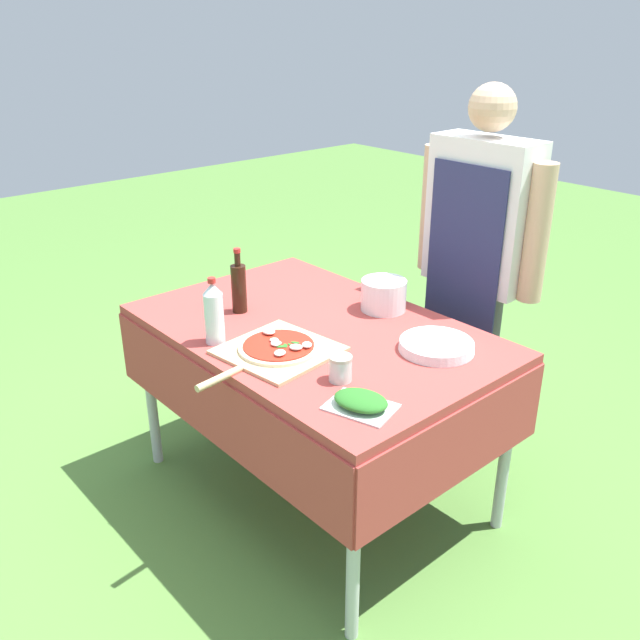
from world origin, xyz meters
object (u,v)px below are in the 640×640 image
(person_cook, at_px, (478,251))
(mixing_tub, at_px, (384,295))
(oil_bottle, at_px, (239,287))
(plate_stack, at_px, (436,346))
(sauce_jar, at_px, (340,370))
(pizza_on_peel, at_px, (277,349))
(water_bottle, at_px, (214,313))
(prep_table, at_px, (315,346))
(herb_container, at_px, (361,402))

(person_cook, xyz_separation_m, mixing_tub, (-0.14, -0.40, -0.13))
(oil_bottle, height_order, plate_stack, oil_bottle)
(oil_bottle, height_order, sauce_jar, oil_bottle)
(pizza_on_peel, height_order, water_bottle, water_bottle)
(prep_table, bearing_deg, oil_bottle, -158.79)
(person_cook, xyz_separation_m, pizza_on_peel, (-0.11, -0.94, -0.17))
(sauce_jar, bearing_deg, oil_bottle, 173.08)
(water_bottle, bearing_deg, mixing_tub, 74.15)
(pizza_on_peel, bearing_deg, oil_bottle, 156.65)
(oil_bottle, xyz_separation_m, herb_container, (0.82, -0.15, -0.08))
(prep_table, bearing_deg, mixing_tub, 81.69)
(prep_table, height_order, oil_bottle, oil_bottle)
(herb_container, bearing_deg, person_cook, 108.72)
(oil_bottle, distance_m, sauce_jar, 0.67)
(prep_table, bearing_deg, herb_container, -27.62)
(oil_bottle, bearing_deg, plate_stack, 23.21)
(oil_bottle, bearing_deg, herb_container, -10.27)
(oil_bottle, height_order, herb_container, oil_bottle)
(prep_table, height_order, plate_stack, plate_stack)
(prep_table, height_order, pizza_on_peel, pizza_on_peel)
(oil_bottle, bearing_deg, mixing_tub, 50.73)
(pizza_on_peel, relative_size, sauce_jar, 6.49)
(mixing_tub, bearing_deg, pizza_on_peel, -87.44)
(plate_stack, bearing_deg, mixing_tub, 161.63)
(person_cook, bearing_deg, oil_bottle, 58.95)
(water_bottle, xyz_separation_m, plate_stack, (0.56, 0.53, -0.10))
(prep_table, bearing_deg, water_bottle, -112.30)
(oil_bottle, relative_size, water_bottle, 1.06)
(person_cook, height_order, herb_container, person_cook)
(person_cook, relative_size, oil_bottle, 6.15)
(pizza_on_peel, distance_m, herb_container, 0.44)
(person_cook, bearing_deg, herb_container, 108.17)
(pizza_on_peel, bearing_deg, mixing_tub, 85.83)
(person_cook, height_order, water_bottle, person_cook)
(person_cook, relative_size, pizza_on_peel, 2.88)
(pizza_on_peel, xyz_separation_m, herb_container, (0.44, -0.04, 0.01))
(person_cook, relative_size, sauce_jar, 18.71)
(water_bottle, height_order, mixing_tub, water_bottle)
(oil_bottle, bearing_deg, person_cook, 59.51)
(sauce_jar, bearing_deg, prep_table, 150.37)
(oil_bottle, xyz_separation_m, plate_stack, (0.72, 0.31, -0.08))
(person_cook, bearing_deg, plate_stack, 113.67)
(sauce_jar, bearing_deg, person_cook, 100.57)
(mixing_tub, xyz_separation_m, plate_stack, (0.37, -0.12, -0.04))
(water_bottle, height_order, sauce_jar, water_bottle)
(sauce_jar, bearing_deg, herb_container, -23.02)
(pizza_on_peel, relative_size, herb_container, 2.38)
(person_cook, distance_m, herb_container, 1.05)
(water_bottle, bearing_deg, sauce_jar, 16.18)
(prep_table, xyz_separation_m, water_bottle, (-0.14, -0.34, 0.19))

